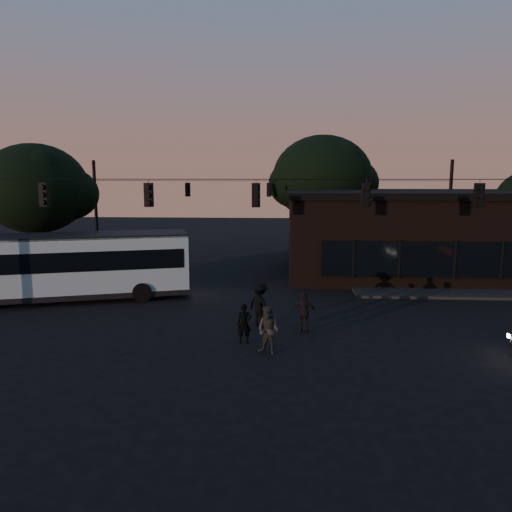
# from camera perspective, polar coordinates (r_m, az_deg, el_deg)

# --- Properties ---
(ground) EXTENTS (120.00, 120.00, 0.00)m
(ground) POSITION_cam_1_polar(r_m,az_deg,el_deg) (17.89, -0.78, -11.59)
(ground) COLOR black
(ground) RESTS_ON ground
(sidewalk_far_right) EXTENTS (14.00, 10.00, 0.15)m
(sidewalk_far_right) POSITION_cam_1_polar(r_m,az_deg,el_deg) (33.12, 22.34, -2.47)
(sidewalk_far_right) COLOR black
(sidewalk_far_right) RESTS_ON ground
(sidewalk_far_left) EXTENTS (14.00, 10.00, 0.15)m
(sidewalk_far_left) POSITION_cam_1_polar(r_m,az_deg,el_deg) (34.83, -22.61, -1.94)
(sidewalk_far_left) COLOR black
(sidewalk_far_left) RESTS_ON ground
(building) EXTENTS (15.40, 10.41, 5.40)m
(building) POSITION_cam_1_polar(r_m,az_deg,el_deg) (33.77, 16.70, 2.57)
(building) COLOR black
(building) RESTS_ON ground
(tree_behind) EXTENTS (7.60, 7.60, 9.43)m
(tree_behind) POSITION_cam_1_polar(r_m,az_deg,el_deg) (38.79, 7.59, 8.82)
(tree_behind) COLOR black
(tree_behind) RESTS_ON ground
(tree_left) EXTENTS (6.40, 6.40, 8.30)m
(tree_left) POSITION_cam_1_polar(r_m,az_deg,el_deg) (33.38, -23.94, 7.03)
(tree_left) COLOR black
(tree_left) RESTS_ON ground
(signal_rig_near) EXTENTS (26.24, 0.30, 7.50)m
(signal_rig_near) POSITION_cam_1_polar(r_m,az_deg,el_deg) (20.81, 0.00, 3.94)
(signal_rig_near) COLOR black
(signal_rig_near) RESTS_ON ground
(signal_rig_far) EXTENTS (26.24, 0.30, 7.50)m
(signal_rig_far) POSITION_cam_1_polar(r_m,az_deg,el_deg) (36.77, 1.49, 5.79)
(signal_rig_far) COLOR black
(signal_rig_far) RESTS_ON ground
(bus) EXTENTS (12.37, 6.21, 3.40)m
(bus) POSITION_cam_1_polar(r_m,az_deg,el_deg) (27.28, -20.61, -0.79)
(bus) COLOR #97B6C0
(bus) RESTS_ON ground
(pedestrian_a) EXTENTS (0.56, 0.37, 1.53)m
(pedestrian_a) POSITION_cam_1_polar(r_m,az_deg,el_deg) (19.18, -1.36, -7.74)
(pedestrian_a) COLOR black
(pedestrian_a) RESTS_ON ground
(pedestrian_b) EXTENTS (1.07, 0.99, 1.75)m
(pedestrian_b) POSITION_cam_1_polar(r_m,az_deg,el_deg) (18.03, 1.42, -8.47)
(pedestrian_b) COLOR #2B2B27
(pedestrian_b) RESTS_ON ground
(pedestrian_c) EXTENTS (1.03, 0.53, 1.69)m
(pedestrian_c) POSITION_cam_1_polar(r_m,az_deg,el_deg) (20.52, 5.53, -6.41)
(pedestrian_c) COLOR black
(pedestrian_c) RESTS_ON ground
(pedestrian_d) EXTENTS (1.39, 1.35, 1.91)m
(pedestrian_d) POSITION_cam_1_polar(r_m,az_deg,el_deg) (21.19, 0.46, -5.57)
(pedestrian_d) COLOR black
(pedestrian_d) RESTS_ON ground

